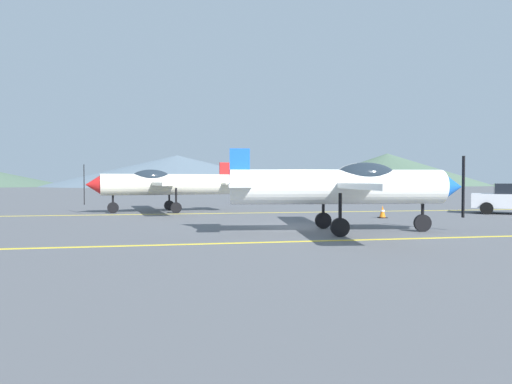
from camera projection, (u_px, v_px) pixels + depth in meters
name	position (u px, v px, depth m)	size (l,w,h in m)	color
ground_plane	(312.00, 228.00, 16.19)	(400.00, 400.00, 0.00)	#54565B
apron_line_near	(346.00, 240.00, 12.87)	(80.00, 0.16, 0.01)	yellow
apron_line_far	(268.00, 213.00, 23.98)	(80.00, 0.16, 0.01)	yellow
airplane_near	(346.00, 186.00, 14.85)	(8.29, 9.52, 2.84)	white
airplane_mid	(163.00, 184.00, 24.52)	(8.31, 9.51, 2.84)	silver
traffic_cone_front	(382.00, 212.00, 20.65)	(0.36, 0.36, 0.59)	black
hill_centerleft	(177.00, 171.00, 145.60)	(84.67, 84.67, 10.29)	slate
hill_centerright	(387.00, 169.00, 168.44)	(73.37, 73.37, 12.32)	#4C6651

